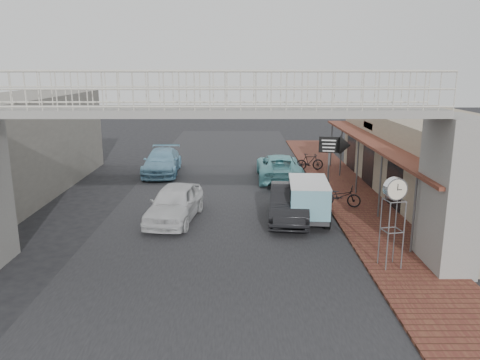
{
  "coord_description": "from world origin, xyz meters",
  "views": [
    {
      "loc": [
        0.85,
        -18.47,
        6.44
      ],
      "look_at": [
        0.87,
        0.79,
        1.8
      ],
      "focal_mm": 35.0,
      "sensor_mm": 36.0,
      "label": 1
    }
  ],
  "objects_px": {
    "street_clock": "(395,193)",
    "arrow_sign": "(343,146)",
    "angkot_van": "(308,194)",
    "motorcycle_near": "(341,196)",
    "dark_sedan": "(289,203)",
    "angkot_far": "(162,162)",
    "white_hatchback": "(175,203)",
    "motorcycle_far": "(310,162)",
    "angkot_curb": "(279,167)"
  },
  "relations": [
    {
      "from": "angkot_far",
      "to": "street_clock",
      "type": "relative_size",
      "value": 1.72
    },
    {
      "from": "motorcycle_near",
      "to": "angkot_curb",
      "type": "bearing_deg",
      "value": 41.69
    },
    {
      "from": "angkot_far",
      "to": "angkot_van",
      "type": "bearing_deg",
      "value": -51.52
    },
    {
      "from": "angkot_far",
      "to": "angkot_van",
      "type": "height_order",
      "value": "angkot_van"
    },
    {
      "from": "angkot_van",
      "to": "street_clock",
      "type": "height_order",
      "value": "street_clock"
    },
    {
      "from": "motorcycle_far",
      "to": "arrow_sign",
      "type": "height_order",
      "value": "arrow_sign"
    },
    {
      "from": "dark_sedan",
      "to": "arrow_sign",
      "type": "relative_size",
      "value": 1.6
    },
    {
      "from": "angkot_van",
      "to": "street_clock",
      "type": "distance_m",
      "value": 5.68
    },
    {
      "from": "angkot_far",
      "to": "motorcycle_near",
      "type": "xyz_separation_m",
      "value": [
        9.55,
        -7.38,
        -0.16
      ]
    },
    {
      "from": "dark_sedan",
      "to": "arrow_sign",
      "type": "height_order",
      "value": "arrow_sign"
    },
    {
      "from": "white_hatchback",
      "to": "angkot_curb",
      "type": "relative_size",
      "value": 0.85
    },
    {
      "from": "arrow_sign",
      "to": "motorcycle_far",
      "type": "bearing_deg",
      "value": 112.48
    },
    {
      "from": "dark_sedan",
      "to": "angkot_curb",
      "type": "bearing_deg",
      "value": 94.21
    },
    {
      "from": "dark_sedan",
      "to": "motorcycle_near",
      "type": "bearing_deg",
      "value": 39.24
    },
    {
      "from": "motorcycle_near",
      "to": "street_clock",
      "type": "bearing_deg",
      "value": -159.38
    },
    {
      "from": "angkot_van",
      "to": "street_clock",
      "type": "relative_size",
      "value": 1.25
    },
    {
      "from": "motorcycle_near",
      "to": "arrow_sign",
      "type": "bearing_deg",
      "value": 6.54
    },
    {
      "from": "dark_sedan",
      "to": "angkot_far",
      "type": "bearing_deg",
      "value": 132.89
    },
    {
      "from": "motorcycle_far",
      "to": "white_hatchback",
      "type": "bearing_deg",
      "value": 137.9
    },
    {
      "from": "dark_sedan",
      "to": "motorcycle_far",
      "type": "distance_m",
      "value": 9.99
    },
    {
      "from": "angkot_far",
      "to": "motorcycle_near",
      "type": "bearing_deg",
      "value": -39.73
    },
    {
      "from": "angkot_van",
      "to": "motorcycle_far",
      "type": "xyz_separation_m",
      "value": [
        1.51,
        9.69,
        -0.5
      ]
    },
    {
      "from": "angkot_far",
      "to": "motorcycle_near",
      "type": "height_order",
      "value": "angkot_far"
    },
    {
      "from": "angkot_curb",
      "to": "motorcycle_far",
      "type": "height_order",
      "value": "angkot_curb"
    },
    {
      "from": "angkot_van",
      "to": "motorcycle_near",
      "type": "distance_m",
      "value": 2.53
    },
    {
      "from": "angkot_curb",
      "to": "arrow_sign",
      "type": "xyz_separation_m",
      "value": [
        3.16,
        -2.55,
        1.68
      ]
    },
    {
      "from": "angkot_far",
      "to": "street_clock",
      "type": "distance_m",
      "value": 17.32
    },
    {
      "from": "arrow_sign",
      "to": "white_hatchback",
      "type": "bearing_deg",
      "value": -138.18
    },
    {
      "from": "angkot_curb",
      "to": "angkot_van",
      "type": "height_order",
      "value": "angkot_van"
    },
    {
      "from": "white_hatchback",
      "to": "arrow_sign",
      "type": "relative_size",
      "value": 1.59
    },
    {
      "from": "angkot_far",
      "to": "arrow_sign",
      "type": "distance_m",
      "value": 11.2
    },
    {
      "from": "angkot_curb",
      "to": "arrow_sign",
      "type": "bearing_deg",
      "value": 141.31
    },
    {
      "from": "white_hatchback",
      "to": "angkot_far",
      "type": "relative_size",
      "value": 0.89
    },
    {
      "from": "street_clock",
      "to": "arrow_sign",
      "type": "distance_m",
      "value": 10.14
    },
    {
      "from": "angkot_curb",
      "to": "angkot_van",
      "type": "distance_m",
      "value": 7.58
    },
    {
      "from": "angkot_curb",
      "to": "angkot_far",
      "type": "bearing_deg",
      "value": -12.02
    },
    {
      "from": "dark_sedan",
      "to": "street_clock",
      "type": "height_order",
      "value": "street_clock"
    },
    {
      "from": "motorcycle_far",
      "to": "angkot_curb",
      "type": "bearing_deg",
      "value": 129.54
    },
    {
      "from": "motorcycle_near",
      "to": "motorcycle_far",
      "type": "xyz_separation_m",
      "value": [
        -0.29,
        7.99,
        0.04
      ]
    },
    {
      "from": "white_hatchback",
      "to": "dark_sedan",
      "type": "xyz_separation_m",
      "value": [
        4.92,
        0.07,
        -0.02
      ]
    },
    {
      "from": "motorcycle_far",
      "to": "angkot_van",
      "type": "bearing_deg",
      "value": 165.55
    },
    {
      "from": "white_hatchback",
      "to": "motorcycle_far",
      "type": "bearing_deg",
      "value": 61.12
    },
    {
      "from": "dark_sedan",
      "to": "angkot_far",
      "type": "distance_m",
      "value": 11.46
    },
    {
      "from": "dark_sedan",
      "to": "street_clock",
      "type": "distance_m",
      "value": 6.08
    },
    {
      "from": "white_hatchback",
      "to": "motorcycle_far",
      "type": "height_order",
      "value": "white_hatchback"
    },
    {
      "from": "white_hatchback",
      "to": "angkot_van",
      "type": "xyz_separation_m",
      "value": [
        5.73,
        0.1,
        0.35
      ]
    },
    {
      "from": "white_hatchback",
      "to": "street_clock",
      "type": "xyz_separation_m",
      "value": [
        7.7,
        -5.03,
        1.8
      ]
    },
    {
      "from": "angkot_curb",
      "to": "motorcycle_far",
      "type": "bearing_deg",
      "value": -134.68
    },
    {
      "from": "angkot_curb",
      "to": "angkot_van",
      "type": "relative_size",
      "value": 1.43
    },
    {
      "from": "angkot_far",
      "to": "arrow_sign",
      "type": "height_order",
      "value": "arrow_sign"
    }
  ]
}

